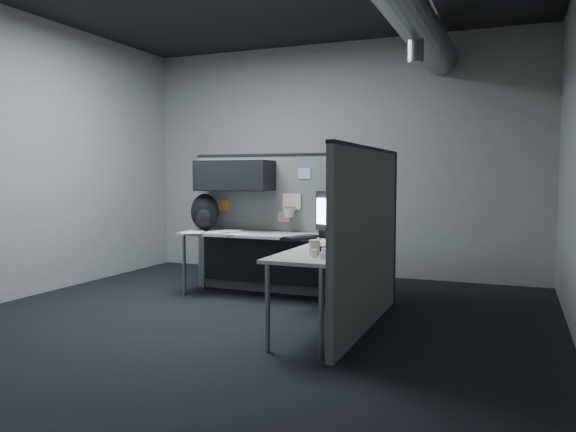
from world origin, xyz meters
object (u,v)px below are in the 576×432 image
at_px(desk, 289,249).
at_px(monitor, 344,214).
at_px(phone, 326,247).
at_px(keyboard, 301,238).
at_px(backpack, 205,213).

xyz_separation_m(desk, monitor, (0.55, 0.16, 0.37)).
bearing_deg(phone, keyboard, 115.87).
relative_size(desk, backpack, 5.34).
bearing_deg(monitor, backpack, 163.14).
bearing_deg(keyboard, desk, 124.03).
xyz_separation_m(monitor, phone, (0.16, -1.09, -0.21)).
distance_m(desk, backpack, 1.30).
relative_size(monitor, phone, 2.03).
height_order(monitor, keyboard, monitor).
bearing_deg(phone, backpack, 138.95).
xyz_separation_m(keyboard, phone, (0.53, -0.81, 0.02)).
distance_m(monitor, phone, 1.12).
distance_m(desk, keyboard, 0.25).
distance_m(monitor, keyboard, 0.52).
xyz_separation_m(desk, phone, (0.70, -0.93, 0.16)).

